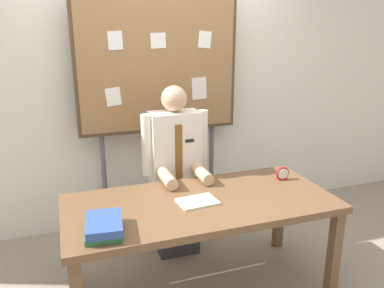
% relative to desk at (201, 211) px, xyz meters
% --- Properties ---
extents(back_wall, '(6.40, 0.08, 2.70)m').
position_rel_desk_xyz_m(back_wall, '(0.00, 1.28, 0.70)').
color(back_wall, silver).
rests_on(back_wall, ground_plane).
extents(desk, '(1.84, 0.84, 0.73)m').
position_rel_desk_xyz_m(desk, '(0.00, 0.00, 0.00)').
color(desk, brown).
rests_on(desk, ground_plane).
extents(person, '(0.55, 0.56, 1.43)m').
position_rel_desk_xyz_m(person, '(0.00, 0.60, 0.02)').
color(person, '#2D2D33').
rests_on(person, ground_plane).
extents(bulletin_board, '(1.44, 0.09, 2.13)m').
position_rel_desk_xyz_m(bulletin_board, '(0.00, 1.08, 0.86)').
color(bulletin_board, '#4C3823').
rests_on(bulletin_board, ground_plane).
extents(book_stack, '(0.24, 0.31, 0.08)m').
position_rel_desk_xyz_m(book_stack, '(-0.68, -0.23, 0.12)').
color(book_stack, '#337F47').
rests_on(book_stack, desk).
extents(open_notebook, '(0.28, 0.21, 0.01)m').
position_rel_desk_xyz_m(open_notebook, '(-0.03, -0.02, 0.08)').
color(open_notebook, '#F4EFCC').
rests_on(open_notebook, desk).
extents(desk_clock, '(0.10, 0.04, 0.10)m').
position_rel_desk_xyz_m(desk_clock, '(0.73, 0.15, 0.12)').
color(desk_clock, maroon).
rests_on(desk_clock, desk).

